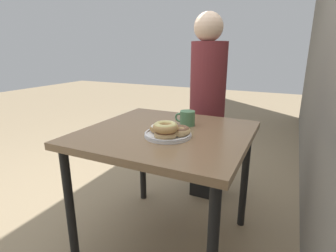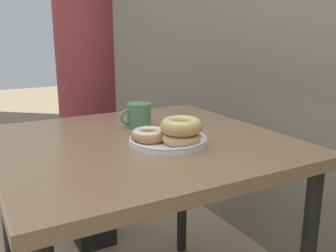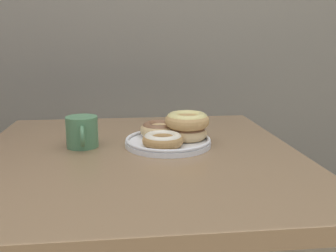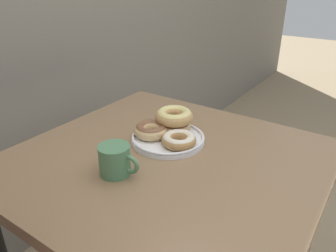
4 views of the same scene
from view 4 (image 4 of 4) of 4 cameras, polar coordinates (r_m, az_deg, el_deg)
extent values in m
cube|color=#846647|center=(1.07, -0.37, -6.37)|extent=(0.92, 0.95, 0.04)
cylinder|color=black|center=(1.49, 23.06, -16.74)|extent=(0.05, 0.05, 0.74)
cylinder|color=black|center=(1.76, -4.03, -7.46)|extent=(0.05, 0.05, 0.74)
cylinder|color=white|center=(1.15, 0.00, -2.38)|extent=(0.26, 0.26, 0.01)
torus|color=white|center=(1.15, 0.00, -1.85)|extent=(0.26, 0.26, 0.01)
torus|color=#D6B27A|center=(1.19, 1.08, -0.03)|extent=(0.17, 0.17, 0.04)
torus|color=brown|center=(1.19, 1.08, 0.24)|extent=(0.16, 0.16, 0.03)
torus|color=#D6B27A|center=(1.16, -2.94, -0.76)|extent=(0.16, 0.16, 0.04)
torus|color=brown|center=(1.15, -2.94, -0.44)|extent=(0.15, 0.15, 0.03)
torus|color=#B2844C|center=(1.10, 1.91, -2.47)|extent=(0.15, 0.15, 0.04)
torus|color=silver|center=(1.09, 1.91, -2.17)|extent=(0.14, 0.14, 0.03)
torus|color=tan|center=(1.18, 1.08, 1.70)|extent=(0.19, 0.19, 0.04)
torus|color=#E0D17F|center=(1.18, 1.08, 2.04)|extent=(0.18, 0.18, 0.03)
cylinder|color=#4C7F56|center=(0.97, -9.26, -5.86)|extent=(0.09, 0.09, 0.09)
cylinder|color=#382114|center=(0.95, -9.43, -3.80)|extent=(0.08, 0.08, 0.00)
torus|color=#4C7F56|center=(0.94, -6.67, -6.67)|extent=(0.02, 0.06, 0.06)
camera|label=1|loc=(2.38, 5.58, 23.23)|focal=28.00mm
camera|label=2|loc=(1.88, 35.74, 15.23)|focal=40.00mm
camera|label=3|loc=(0.91, 65.32, -4.79)|focal=40.00mm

